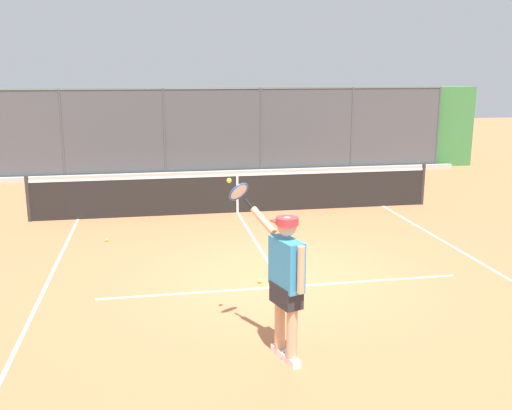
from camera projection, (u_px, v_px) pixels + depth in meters
ground_plane at (279, 279)px, 9.64m from camera, size 60.00×60.00×0.00m
court_line_markings at (288, 293)px, 9.01m from camera, size 7.63×9.26×0.01m
fence_backdrop at (211, 131)px, 19.53m from camera, size 18.95×1.37×2.86m
tennis_net at (237, 193)px, 14.02m from camera, size 9.80×0.09×1.07m
tennis_player at (285, 276)px, 6.72m from camera, size 0.79×1.32×2.07m
tennis_ball_by_sideline at (260, 281)px, 9.43m from camera, size 0.07×0.07×0.07m
tennis_ball_near_baseline at (107, 240)px, 11.73m from camera, size 0.07×0.07×0.07m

